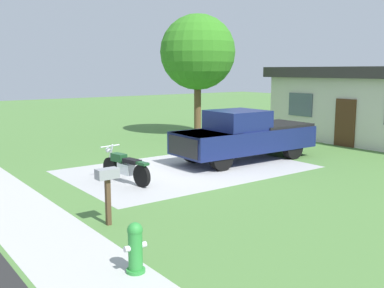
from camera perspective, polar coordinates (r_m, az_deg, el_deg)
The scene contains 9 objects.
ground_plane at distance 15.29m, azimuth -0.43°, elevation -3.22°, with size 80.00×80.00×0.00m, color #4D7A3A.
driveway_pad at distance 15.29m, azimuth -0.43°, elevation -3.21°, with size 5.18×8.07×0.01m, color #A9A9A9.
sidewalk_strip at distance 12.80m, azimuth -22.78°, elevation -6.48°, with size 36.00×1.80×0.01m, color #B1B1AC.
motorcycle at distance 13.57m, azimuth -8.54°, elevation -2.92°, with size 2.20×0.71×1.09m.
pickup_truck at distance 16.74m, azimuth 6.93°, elevation 1.13°, with size 2.14×5.67×1.90m.
fire_hydrant at distance 7.66m, azimuth -7.26°, elevation -13.05°, with size 0.32×0.40×0.87m.
mailbox at distance 9.81m, azimuth -10.76°, elevation -4.71°, with size 0.26×0.48×1.26m.
shade_tree at distance 23.07m, azimuth 0.73°, elevation 11.61°, with size 3.81×3.81×6.15m.
neighbor_house at distance 22.86m, azimuth 22.66°, elevation 4.79°, with size 9.60×5.60×3.50m.
Camera 1 is at (12.03, -8.83, 3.35)m, focal length 41.75 mm.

